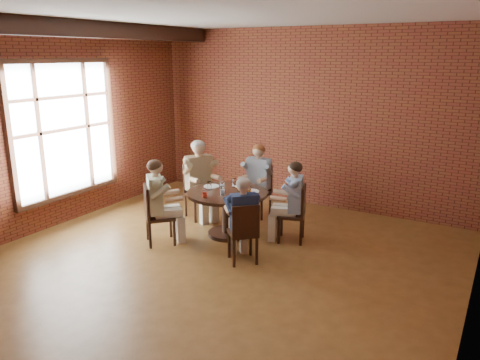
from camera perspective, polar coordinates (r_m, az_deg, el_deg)
The scene contains 30 objects.
floor at distance 6.66m, azimuth -4.07°, elevation -10.72°, with size 7.00×7.00×0.00m, color brown.
ceiling at distance 6.02m, azimuth -4.70°, elevation 19.87°, with size 7.00×7.00×0.00m, color silver.
wall_back at distance 9.17m, azimuth 8.25°, elevation 7.46°, with size 7.00×7.00×0.00m, color brown.
wall_left at distance 8.38m, azimuth -23.09°, elevation 5.70°, with size 7.00×7.00×0.00m, color brown.
ceiling_beam at distance 7.67m, azimuth -20.58°, elevation 16.99°, with size 0.22×6.90×0.26m, color black.
window at distance 8.57m, azimuth -20.64°, elevation 5.79°, with size 0.10×2.16×2.36m.
dining_table at distance 7.61m, azimuth -1.52°, elevation -3.02°, with size 1.30×1.30×0.75m.
chair_a at distance 7.44m, azimuth 6.90°, elevation -3.80°, with size 0.51×0.51×0.92m.
diner_a at distance 7.40m, azimuth 6.32°, elevation -2.68°, with size 0.51×0.62×1.30m, color #4477B2, non-canonical shape.
chair_b at distance 8.61m, azimuth 2.35°, elevation -1.00°, with size 0.44×0.44×0.94m.
diner_b at distance 8.50m, azimuth 2.11°, elevation -0.12°, with size 0.53×0.65×1.33m, color gray, non-canonical shape.
chair_c at distance 8.55m, azimuth -5.14°, elevation -1.01°, with size 0.64×0.64×0.99m.
diner_c at distance 8.42m, azimuth -4.89°, elevation 0.01°, with size 0.58×0.71×1.42m, color brown, non-canonical shape.
chair_d at distance 7.41m, azimuth -10.41°, elevation -3.92°, with size 0.61×0.61×0.94m.
diner_d at distance 7.37m, azimuth -9.80°, elevation -2.67°, with size 0.54×0.66×1.35m, color beige, non-canonical shape.
chair_e at distance 6.61m, azimuth 0.49°, elevation -6.24°, with size 0.55×0.55×0.89m.
diner_e at distance 6.63m, azimuth 0.33°, elevation -4.90°, with size 0.48×0.59×1.25m, color #172341, non-canonical shape.
plate_a at distance 7.53m, azimuth 1.35°, elevation -1.38°, with size 0.26×0.26×0.01m, color white.
plate_b at distance 7.86m, azimuth 0.24°, elevation -0.68°, with size 0.26×0.26×0.01m, color white.
plate_c at distance 7.83m, azimuth -3.50°, elevation -0.76°, with size 0.26×0.26×0.01m, color white.
plate_d at distance 7.13m, azimuth -1.00°, elevation -2.35°, with size 0.26×0.26×0.01m, color white.
glass_a at distance 7.48m, azimuth 0.48°, elevation -1.00°, with size 0.07×0.07×0.14m, color white.
glass_b at distance 7.58m, azimuth 0.03°, elevation -0.77°, with size 0.07×0.07×0.14m, color white.
glass_c at distance 7.80m, azimuth -0.71°, elevation -0.33°, with size 0.07×0.07×0.14m, color white.
glass_d at distance 7.64m, azimuth -2.19°, elevation -0.66°, with size 0.07×0.07×0.14m, color white.
glass_e at distance 7.64m, azimuth -3.76°, elevation -0.68°, with size 0.07×0.07×0.14m, color white.
glass_f at distance 7.23m, azimuth -4.33°, elevation -1.62°, with size 0.07×0.07×0.14m, color white.
glass_g at distance 7.35m, azimuth -2.15°, elevation -1.31°, with size 0.07×0.07×0.14m, color white.
glass_h at distance 7.32m, azimuth 1.09°, elevation -1.37°, with size 0.07×0.07×0.14m, color white.
smartphone at distance 7.15m, azimuth -0.02°, elevation -2.32°, with size 0.08×0.15×0.01m, color black.
Camera 1 is at (3.42, -4.92, 2.90)m, focal length 35.00 mm.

